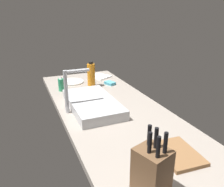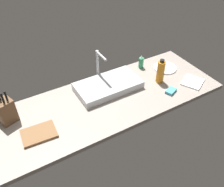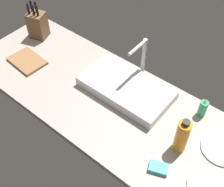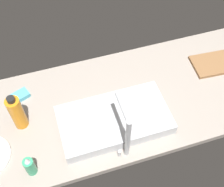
{
  "view_description": "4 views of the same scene",
  "coord_description": "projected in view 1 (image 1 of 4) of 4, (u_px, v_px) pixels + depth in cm",
  "views": [
    {
      "loc": [
        -127.8,
        53.28,
        66.25
      ],
      "look_at": [
        1.55,
        -0.91,
        13.46
      ],
      "focal_mm": 36.63,
      "sensor_mm": 36.0,
      "label": 1
    },
    {
      "loc": [
        -71.43,
        -126.6,
        129.58
      ],
      "look_at": [
        0.58,
        -3.49,
        11.15
      ],
      "focal_mm": 39.11,
      "sensor_mm": 36.0,
      "label": 2
    },
    {
      "loc": [
        71.4,
        -82.2,
        129.77
      ],
      "look_at": [
        5.89,
        -1.61,
        13.37
      ],
      "focal_mm": 46.74,
      "sensor_mm": 36.0,
      "label": 3
    },
    {
      "loc": [
        29.09,
        81.97,
        129.06
      ],
      "look_at": [
        2.53,
        -2.02,
        9.22
      ],
      "focal_mm": 47.51,
      "sensor_mm": 36.0,
      "label": 4
    }
  ],
  "objects": [
    {
      "name": "dish_towel",
      "position": [
        100.0,
        76.0,
        2.2
      ],
      "size": [
        22.97,
        22.21,
        1.2
      ],
      "primitive_type": "cube",
      "rotation": [
        0.0,
        0.0,
        0.48
      ],
      "color": "white",
      "rests_on": "countertop_slab"
    },
    {
      "name": "knife_block",
      "position": [
        152.0,
        171.0,
        0.79
      ],
      "size": [
        13.86,
        13.23,
        25.73
      ],
      "rotation": [
        0.0,
        0.0,
        0.33
      ],
      "color": "brown",
      "rests_on": "countertop_slab"
    },
    {
      "name": "faucet",
      "position": [
        69.0,
        87.0,
        1.41
      ],
      "size": [
        5.5,
        16.33,
        27.69
      ],
      "color": "#B7BABF",
      "rests_on": "countertop_slab"
    },
    {
      "name": "countertop_slab",
      "position": [
        112.0,
        111.0,
        1.52
      ],
      "size": [
        183.67,
        66.56,
        3.5
      ],
      "primitive_type": "cube",
      "color": "gray",
      "rests_on": "ground"
    },
    {
      "name": "dinner_plate",
      "position": [
        72.0,
        82.0,
        2.04
      ],
      "size": [
        20.98,
        20.98,
        1.2
      ],
      "primitive_type": "cylinder",
      "color": "white",
      "rests_on": "countertop_slab"
    },
    {
      "name": "sink_basin",
      "position": [
        92.0,
        104.0,
        1.51
      ],
      "size": [
        52.74,
        28.69,
        6.27
      ],
      "primitive_type": "cube",
      "color": "#B7BABF",
      "rests_on": "countertop_slab"
    },
    {
      "name": "water_bottle",
      "position": [
        91.0,
        75.0,
        1.91
      ],
      "size": [
        6.59,
        6.59,
        21.59
      ],
      "color": "orange",
      "rests_on": "countertop_slab"
    },
    {
      "name": "soap_bottle",
      "position": [
        61.0,
        84.0,
        1.82
      ],
      "size": [
        4.53,
        4.53,
        12.83
      ],
      "color": "#2D9966",
      "rests_on": "countertop_slab"
    },
    {
      "name": "dish_sponge",
      "position": [
        110.0,
        83.0,
        1.99
      ],
      "size": [
        10.57,
        8.88,
        2.4
      ],
      "primitive_type": "cube",
      "rotation": [
        0.0,
        0.0,
        0.37
      ],
      "color": "#4CA3BC",
      "rests_on": "countertop_slab"
    },
    {
      "name": "cutting_board",
      "position": [
        178.0,
        153.0,
        1.03
      ],
      "size": [
        23.82,
        17.95,
        1.8
      ],
      "primitive_type": "cube",
      "rotation": [
        0.0,
        0.0,
        -0.07
      ],
      "color": "brown",
      "rests_on": "countertop_slab"
    }
  ]
}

